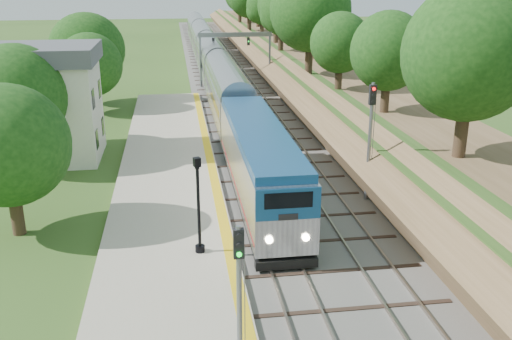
{
  "coord_description": "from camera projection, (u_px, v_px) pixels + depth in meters",
  "views": [
    {
      "loc": [
        -4.52,
        -10.61,
        12.65
      ],
      "look_at": [
        -0.5,
        17.4,
        2.8
      ],
      "focal_mm": 40.0,
      "sensor_mm": 36.0,
      "label": 1
    }
  ],
  "objects": [
    {
      "name": "platform",
      "position": [
        168.0,
        232.0,
        28.88
      ],
      "size": [
        6.4,
        68.0,
        0.38
      ],
      "primitive_type": "cube",
      "color": "#A79F86",
      "rests_on": "ground"
    },
    {
      "name": "signal_farside",
      "position": [
        370.0,
        130.0,
        31.88
      ],
      "size": [
        0.37,
        0.3,
        6.83
      ],
      "color": "slate",
      "rests_on": "ground"
    },
    {
      "name": "lamppost_far",
      "position": [
        199.0,
        211.0,
        25.77
      ],
      "size": [
        0.45,
        0.45,
        4.58
      ],
      "color": "black",
      "rests_on": "platform"
    },
    {
      "name": "signal_platform",
      "position": [
        239.0,
        289.0,
        17.02
      ],
      "size": [
        0.32,
        0.25,
        5.38
      ],
      "color": "slate",
      "rests_on": "platform"
    },
    {
      "name": "yellow_stripe",
      "position": [
        224.0,
        225.0,
        29.2
      ],
      "size": [
        0.55,
        68.0,
        0.01
      ],
      "primitive_type": "cube",
      "color": "gold",
      "rests_on": "platform"
    },
    {
      "name": "embankment",
      "position": [
        293.0,
        62.0,
        71.52
      ],
      "size": [
        10.64,
        170.0,
        11.7
      ],
      "color": "brown",
      "rests_on": "ground"
    },
    {
      "name": "train",
      "position": [
        212.0,
        64.0,
        68.21
      ],
      "size": [
        2.87,
        95.52,
        4.21
      ],
      "color": "black",
      "rests_on": "trackbed"
    },
    {
      "name": "signal_gantry",
      "position": [
        235.0,
        45.0,
        64.84
      ],
      "size": [
        8.4,
        0.38,
        6.2
      ],
      "color": "slate",
      "rests_on": "ground"
    },
    {
      "name": "station_building",
      "position": [
        38.0,
        102.0,
        39.51
      ],
      "size": [
        8.6,
        6.6,
        8.0
      ],
      "color": "white",
      "rests_on": "ground"
    },
    {
      "name": "trackbed",
      "position": [
        227.0,
        79.0,
        71.02
      ],
      "size": [
        9.5,
        170.0,
        0.28
      ],
      "color": "#4C4944",
      "rests_on": "ground"
    },
    {
      "name": "trees_behind_platform",
      "position": [
        54.0,
        130.0,
        31.02
      ],
      "size": [
        7.82,
        53.32,
        7.21
      ],
      "color": "#332316",
      "rests_on": "ground"
    }
  ]
}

